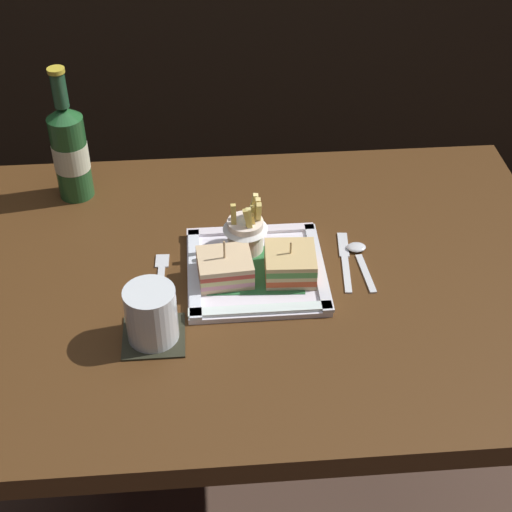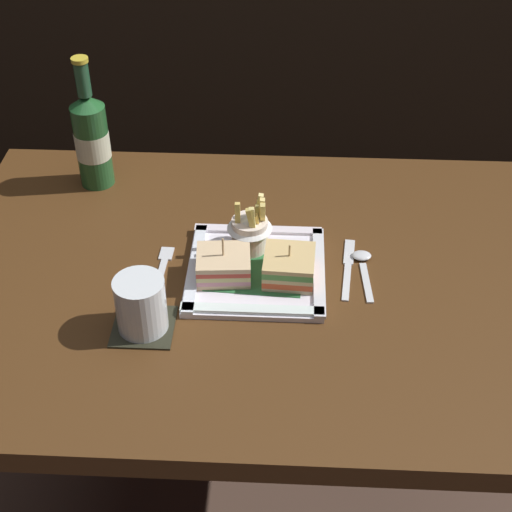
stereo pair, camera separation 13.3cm
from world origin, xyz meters
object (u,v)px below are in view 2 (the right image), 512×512
object	(u,v)px
sandwich_half_left	(224,265)
water_glass	(141,308)
square_plate	(257,270)
fork	(163,266)
knife	(348,266)
dining_table	(255,322)
sandwich_half_right	(289,267)
spoon	(363,263)
beer_bottle	(92,138)
fries_cup	(250,228)

from	to	relation	value
sandwich_half_left	water_glass	distance (m)	0.18
square_plate	sandwich_half_left	world-z (taller)	sandwich_half_left
fork	knife	world-z (taller)	same
dining_table	sandwich_half_right	bearing A→B (deg)	-15.52
sandwich_half_left	fork	size ratio (longest dim) A/B	0.77
sandwich_half_right	spoon	world-z (taller)	sandwich_half_right
square_plate	spoon	size ratio (longest dim) A/B	1.76
sandwich_half_right	beer_bottle	world-z (taller)	beer_bottle
knife	fork	bearing A→B (deg)	-177.25
square_plate	knife	world-z (taller)	square_plate
dining_table	fork	world-z (taller)	fork
beer_bottle	knife	bearing A→B (deg)	-26.38
fries_cup	water_glass	distance (m)	0.26
water_glass	fork	size ratio (longest dim) A/B	0.74
fries_cup	spoon	distance (m)	0.21
spoon	dining_table	bearing A→B (deg)	-169.45
sandwich_half_left	sandwich_half_right	distance (m)	0.11
square_plate	fork	xyz separation A→B (m)	(-0.17, 0.01, -0.01)
beer_bottle	water_glass	xyz separation A→B (m)	(0.16, -0.42, -0.06)
fork	knife	distance (m)	0.33
sandwich_half_left	dining_table	bearing A→B (deg)	16.99
dining_table	square_plate	bearing A→B (deg)	58.90
beer_bottle	fork	world-z (taller)	beer_bottle
sandwich_half_right	fork	xyz separation A→B (m)	(-0.22, 0.03, -0.03)
sandwich_half_right	water_glass	world-z (taller)	water_glass
fork	knife	xyz separation A→B (m)	(0.33, 0.02, 0.00)
beer_bottle	water_glass	world-z (taller)	beer_bottle
fork	beer_bottle	bearing A→B (deg)	123.00
fries_cup	sandwich_half_left	bearing A→B (deg)	-118.18
knife	dining_table	bearing A→B (deg)	-170.10
dining_table	water_glass	world-z (taller)	water_glass
dining_table	fries_cup	world-z (taller)	fries_cup
fries_cup	beer_bottle	bearing A→B (deg)	146.37
water_glass	knife	world-z (taller)	water_glass
sandwich_half_right	fries_cup	distance (m)	0.11
fries_cup	water_glass	xyz separation A→B (m)	(-0.16, -0.20, -0.01)
fries_cup	square_plate	bearing A→B (deg)	-75.42
beer_bottle	spoon	world-z (taller)	beer_bottle
fries_cup	spoon	bearing A→B (deg)	-7.20
fries_cup	fork	xyz separation A→B (m)	(-0.15, -0.05, -0.05)
sandwich_half_right	water_glass	size ratio (longest dim) A/B	0.98
sandwich_half_right	spoon	size ratio (longest dim) A/B	0.68
fries_cup	fork	bearing A→B (deg)	-162.50
sandwich_half_right	knife	xyz separation A→B (m)	(0.11, 0.05, -0.03)
dining_table	fries_cup	bearing A→B (deg)	101.17
spoon	knife	bearing A→B (deg)	-165.56
knife	spoon	distance (m)	0.03
sandwich_half_left	sandwich_half_right	bearing A→B (deg)	-0.00
sandwich_half_left	water_glass	world-z (taller)	water_glass
dining_table	sandwich_half_right	xyz separation A→B (m)	(0.06, -0.02, 0.15)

